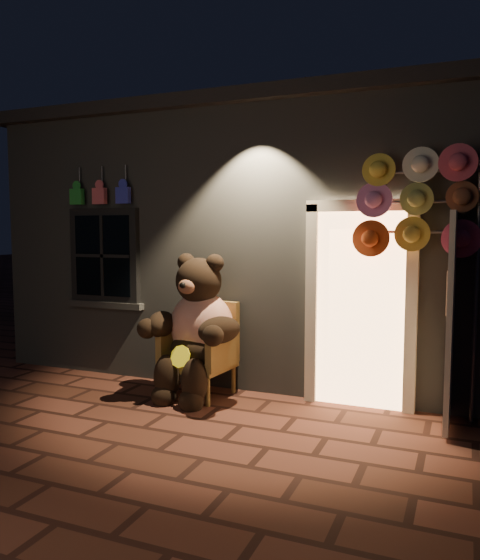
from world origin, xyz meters
The scene contains 5 objects.
ground centered at (0.00, 0.00, 0.00)m, with size 60.00×60.00×0.00m, color brown.
shop_building centered at (0.00, 3.99, 1.74)m, with size 7.30×5.95×3.51m.
wicker_armchair centered at (-0.38, 1.20, 0.53)m, with size 0.79×0.73×1.06m.
teddy_bear centered at (-0.39, 1.06, 0.77)m, with size 1.21×0.99×1.67m.
hat_rack centered at (2.05, 1.28, 2.15)m, with size 1.51×0.22×2.66m.
Camera 1 is at (2.37, -4.30, 1.88)m, focal length 35.00 mm.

